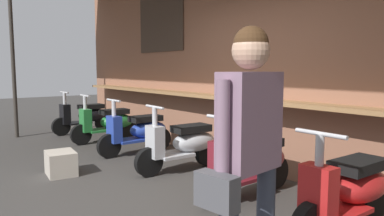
{
  "coord_description": "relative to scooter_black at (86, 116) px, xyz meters",
  "views": [
    {
      "loc": [
        3.49,
        -1.92,
        1.46
      ],
      "look_at": [
        -0.84,
        1.36,
        0.87
      ],
      "focal_mm": 33.62,
      "sensor_mm": 36.0,
      "label": 1
    }
  ],
  "objects": [
    {
      "name": "ground_plane",
      "position": [
        4.49,
        -1.08,
        -0.39
      ],
      "size": [
        32.53,
        32.53,
        0.0
      ],
      "primitive_type": "plane",
      "color": "#383533"
    },
    {
      "name": "scooter_black",
      "position": [
        0.0,
        0.0,
        0.0
      ],
      "size": [
        0.46,
        1.4,
        0.97
      ],
      "rotation": [
        0.0,
        0.0,
        -1.54
      ],
      "color": "black",
      "rests_on": "ground_plane"
    },
    {
      "name": "market_stall_facade",
      "position": [
        4.49,
        0.76,
        1.53
      ],
      "size": [
        11.62,
        2.57,
        3.44
      ],
      "color": "#8C5B44",
      "rests_on": "ground_plane"
    },
    {
      "name": "scooter_green",
      "position": [
        1.25,
        0.0,
        0.0
      ],
      "size": [
        0.46,
        1.4,
        0.97
      ],
      "rotation": [
        0.0,
        0.0,
        -1.6
      ],
      "color": "#237533",
      "rests_on": "ground_plane"
    },
    {
      "name": "scooter_blue",
      "position": [
        2.52,
        0.0,
        0.0
      ],
      "size": [
        0.46,
        1.4,
        0.97
      ],
      "rotation": [
        0.0,
        0.0,
        -1.56
      ],
      "color": "#233D9E",
      "rests_on": "ground_plane"
    },
    {
      "name": "merchandise_crate",
      "position": [
        3.0,
        -1.51,
        -0.23
      ],
      "size": [
        0.5,
        0.41,
        0.33
      ],
      "primitive_type": "cube",
      "rotation": [
        0.0,
        0.0,
        -0.11
      ],
      "color": "#B2A899",
      "rests_on": "ground_plane"
    },
    {
      "name": "scooter_red",
      "position": [
        6.36,
        0.0,
        0.0
      ],
      "size": [
        0.46,
        1.4,
        0.97
      ],
      "rotation": [
        0.0,
        0.0,
        -1.59
      ],
      "color": "red",
      "rests_on": "ground_plane"
    },
    {
      "name": "shopper_with_handbag",
      "position": [
        6.47,
        -1.43,
        0.66
      ],
      "size": [
        0.32,
        0.67,
        1.72
      ],
      "rotation": [
        0.0,
        0.0,
        0.13
      ],
      "color": "#383D4C",
      "rests_on": "ground_plane"
    },
    {
      "name": "scooter_maroon",
      "position": [
        5.17,
        0.0,
        0.0
      ],
      "size": [
        0.46,
        1.4,
        0.97
      ],
      "rotation": [
        0.0,
        0.0,
        -1.55
      ],
      "color": "maroon",
      "rests_on": "ground_plane"
    },
    {
      "name": "scooter_silver",
      "position": [
        3.84,
        -0.0,
        0.0
      ],
      "size": [
        0.47,
        1.4,
        0.97
      ],
      "rotation": [
        0.0,
        0.0,
        -1.62
      ],
      "color": "#B2B5BA",
      "rests_on": "ground_plane"
    }
  ]
}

